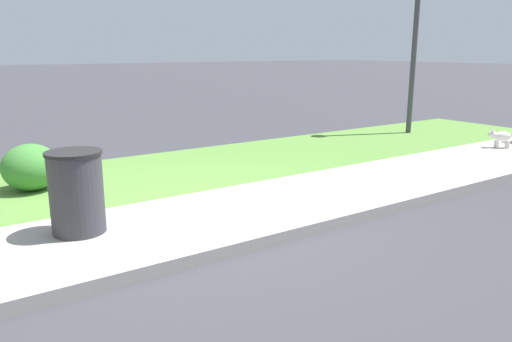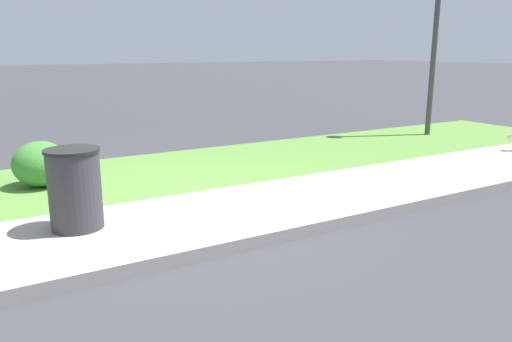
% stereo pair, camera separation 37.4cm
% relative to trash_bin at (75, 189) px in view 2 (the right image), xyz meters
% --- Properties ---
extents(ground_plane, '(120.00, 120.00, 0.00)m').
position_rel_trash_bin_xyz_m(ground_plane, '(1.12, -0.31, -0.41)').
color(ground_plane, '#38383D').
extents(sidewalk_pavement, '(18.00, 1.80, 0.01)m').
position_rel_trash_bin_xyz_m(sidewalk_pavement, '(1.12, -0.31, -0.41)').
color(sidewalk_pavement, '#9E9993').
rests_on(sidewalk_pavement, ground).
extents(grass_verge, '(18.00, 2.61, 0.01)m').
position_rel_trash_bin_xyz_m(grass_verge, '(1.12, 1.89, -0.41)').
color(grass_verge, '#568438').
rests_on(grass_verge, ground).
extents(street_curb, '(18.00, 0.16, 0.12)m').
position_rel_trash_bin_xyz_m(street_curb, '(1.12, -1.29, -0.35)').
color(street_curb, '#9E9993').
rests_on(street_curb, ground).
extents(trash_bin, '(0.54, 0.54, 0.82)m').
position_rel_trash_bin_xyz_m(trash_bin, '(0.00, 0.00, 0.00)').
color(trash_bin, '#333338').
rests_on(trash_bin, ground).
extents(shrub_bush_near_lamp, '(0.71, 0.71, 0.60)m').
position_rel_trash_bin_xyz_m(shrub_bush_near_lamp, '(-0.06, 1.93, -0.11)').
color(shrub_bush_near_lamp, '#3D7F33').
rests_on(shrub_bush_near_lamp, ground).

